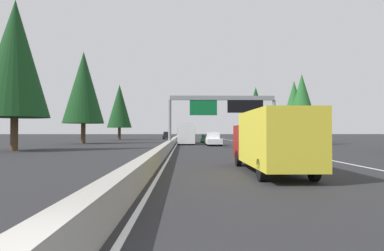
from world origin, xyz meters
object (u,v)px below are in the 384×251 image
at_px(sedan_distant_b, 185,135).
at_px(conifer_left_foreground, 15,58).
at_px(sedan_far_left, 206,139).
at_px(conifer_right_far, 256,108).
at_px(conifer_right_mid, 294,105).
at_px(conifer_left_mid, 119,106).
at_px(oncoming_near, 167,136).
at_px(conifer_right_near, 302,102).
at_px(pickup_near_right, 213,139).
at_px(sign_gantry_overhead, 224,106).
at_px(conifer_left_near, 83,88).
at_px(bus_far_right, 186,133).
at_px(box_truck_mid_center, 271,140).

xyz_separation_m(sedan_distant_b, conifer_left_foreground, (-74.04, 17.56, 8.78)).
relative_size(sedan_far_left, conifer_left_foreground, 0.28).
bearing_deg(sedan_distant_b, conifer_right_far, -154.02).
bearing_deg(conifer_right_mid, conifer_left_mid, 58.01).
distance_m(oncoming_near, conifer_right_near, 41.40).
relative_size(pickup_near_right, conifer_right_mid, 0.52).
height_order(sign_gantry_overhead, conifer_left_near, conifer_left_near).
height_order(sedan_far_left, oncoming_near, oncoming_near).
relative_size(sign_gantry_overhead, conifer_left_near, 0.85).
xyz_separation_m(bus_far_right, sedan_distant_b, (55.52, 0.08, -1.03)).
relative_size(conifer_right_far, conifer_left_near, 0.81).
xyz_separation_m(sedan_far_left, conifer_left_mid, (18.04, 18.97, 7.17)).
bearing_deg(conifer_left_foreground, oncoming_near, -14.92).
bearing_deg(conifer_right_mid, sedan_distant_b, 19.86).
bearing_deg(conifer_left_near, pickup_near_right, -109.11).
bearing_deg(bus_far_right, conifer_right_far, -35.43).
relative_size(sedan_far_left, conifer_right_mid, 0.41).
bearing_deg(oncoming_near, conifer_left_foreground, -14.92).
relative_size(conifer_right_mid, conifer_left_foreground, 0.69).
xyz_separation_m(box_truck_mid_center, conifer_left_near, (37.97, 20.46, 7.44)).
relative_size(sign_gantry_overhead, oncoming_near, 2.26).
relative_size(conifer_right_near, conifer_right_far, 0.87).
relative_size(sign_gantry_overhead, conifer_left_mid, 0.98).
relative_size(sedan_distant_b, sedan_far_left, 1.00).
height_order(bus_far_right, conifer_left_foreground, conifer_left_foreground).
bearing_deg(conifer_left_mid, conifer_right_near, -131.94).
bearing_deg(oncoming_near, pickup_near_right, 12.78).
bearing_deg(oncoming_near, sign_gantry_overhead, 11.29).
xyz_separation_m(pickup_near_right, oncoming_near, (36.68, 8.32, 0.00)).
xyz_separation_m(sedan_distant_b, oncoming_near, (-24.84, 4.45, 0.23)).
distance_m(bus_far_right, conifer_left_foreground, 26.72).
bearing_deg(box_truck_mid_center, sign_gantry_overhead, -1.12).
bearing_deg(sign_gantry_overhead, conifer_right_far, -17.75).
height_order(bus_far_right, sedan_far_left, bus_far_right).
distance_m(conifer_left_foreground, conifer_left_mid, 43.66).
bearing_deg(conifer_right_mid, sign_gantry_overhead, 141.16).
xyz_separation_m(conifer_left_foreground, conifer_left_near, (19.56, -1.10, -0.42)).
bearing_deg(pickup_near_right, conifer_left_foreground, 120.28).
relative_size(conifer_left_foreground, conifer_left_near, 1.05).
height_order(conifer_right_far, conifer_left_mid, conifer_left_mid).
relative_size(bus_far_right, conifer_right_far, 0.95).
bearing_deg(conifer_right_near, conifer_right_far, 2.37).
height_order(pickup_near_right, conifer_right_far, conifer_right_far).
bearing_deg(conifer_left_foreground, sedan_far_left, -39.69).
bearing_deg(conifer_left_near, sedan_distant_b, -16.81).
bearing_deg(conifer_left_mid, conifer_right_mid, -121.99).
relative_size(bus_far_right, conifer_left_foreground, 0.74).
relative_size(oncoming_near, conifer_right_mid, 0.52).
relative_size(bus_far_right, oncoming_near, 2.05).
bearing_deg(conifer_right_far, sedan_distant_b, 25.98).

